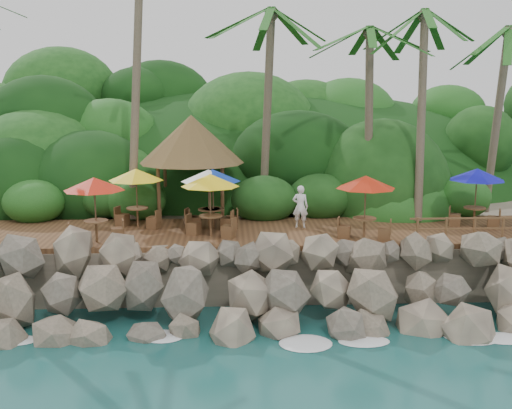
{
  "coord_description": "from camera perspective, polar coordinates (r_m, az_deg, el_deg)",
  "views": [
    {
      "loc": [
        -1.1,
        -18.1,
        8.02
      ],
      "look_at": [
        0.0,
        6.0,
        3.4
      ],
      "focal_mm": 42.16,
      "sensor_mm": 36.0,
      "label": 1
    }
  ],
  "objects": [
    {
      "name": "ground",
      "position": [
        19.83,
        0.81,
        -13.02
      ],
      "size": [
        140.0,
        140.0,
        0.0
      ],
      "primitive_type": "plane",
      "color": "#19514F",
      "rests_on": "ground"
    },
    {
      "name": "land_base",
      "position": [
        34.83,
        -0.75,
        -0.7
      ],
      "size": [
        32.0,
        25.2,
        2.1
      ],
      "primitive_type": "cube",
      "color": "gray",
      "rests_on": "ground"
    },
    {
      "name": "jungle_hill",
      "position": [
        42.39,
        -1.07,
        -0.07
      ],
      "size": [
        44.8,
        28.0,
        15.4
      ],
      "primitive_type": "ellipsoid",
      "color": "#143811",
      "rests_on": "ground"
    },
    {
      "name": "seawall",
      "position": [
        21.28,
        0.49,
        -8.0
      ],
      "size": [
        29.0,
        4.0,
        2.3
      ],
      "primitive_type": null,
      "color": "gray",
      "rests_on": "ground"
    },
    {
      "name": "terrace",
      "position": [
        24.82,
        0.0,
        -2.72
      ],
      "size": [
        26.0,
        5.0,
        0.2
      ],
      "primitive_type": "cube",
      "color": "brown",
      "rests_on": "land_base"
    },
    {
      "name": "jungle_foliage",
      "position": [
        34.08,
        -0.69,
        -2.77
      ],
      "size": [
        44.0,
        16.0,
        12.0
      ],
      "primitive_type": null,
      "color": "#143811",
      "rests_on": "ground"
    },
    {
      "name": "foam_line",
      "position": [
        20.1,
        0.76,
        -12.59
      ],
      "size": [
        25.2,
        0.8,
        0.06
      ],
      "color": "white",
      "rests_on": "ground"
    },
    {
      "name": "palapa",
      "position": [
        27.75,
        -6.14,
        6.17
      ],
      "size": [
        4.81,
        4.81,
        4.6
      ],
      "color": "brown",
      "rests_on": "ground"
    },
    {
      "name": "dining_clusters",
      "position": [
        23.92,
        -0.81,
        2.06
      ],
      "size": [
        25.9,
        4.77,
        2.49
      ],
      "color": "brown",
      "rests_on": "terrace"
    },
    {
      "name": "railing",
      "position": [
        24.42,
        21.23,
        -2.0
      ],
      "size": [
        6.1,
        0.1,
        1.0
      ],
      "color": "brown",
      "rests_on": "terrace"
    },
    {
      "name": "waiter",
      "position": [
        25.25,
        4.23,
        -0.2
      ],
      "size": [
        0.74,
        0.58,
        1.8
      ],
      "primitive_type": "imported",
      "rotation": [
        0.0,
        0.0,
        2.89
      ],
      "color": "white",
      "rests_on": "terrace"
    }
  ]
}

